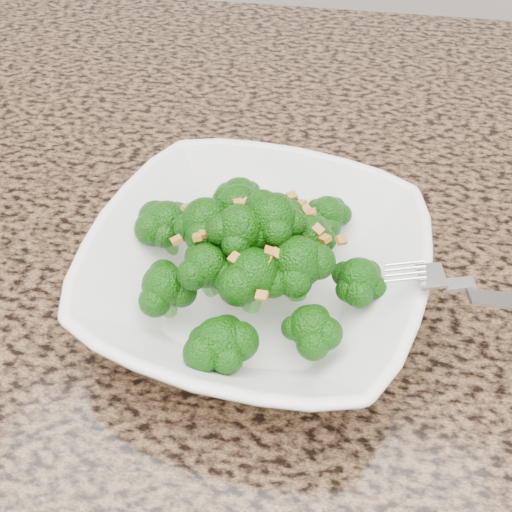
# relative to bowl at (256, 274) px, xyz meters

# --- Properties ---
(granite_counter) EXTENTS (1.64, 1.04, 0.03)m
(granite_counter) POSITION_rel_bowl_xyz_m (-0.13, -0.00, -0.05)
(granite_counter) COLOR brown
(granite_counter) RESTS_ON cabinet
(bowl) EXTENTS (0.29, 0.29, 0.06)m
(bowl) POSITION_rel_bowl_xyz_m (0.00, 0.00, 0.00)
(bowl) COLOR white
(bowl) RESTS_ON granite_counter
(broccoli_pile) EXTENTS (0.22, 0.22, 0.06)m
(broccoli_pile) POSITION_rel_bowl_xyz_m (-0.00, 0.00, 0.06)
(broccoli_pile) COLOR #124E08
(broccoli_pile) RESTS_ON bowl
(garlic_topping) EXTENTS (0.13, 0.13, 0.01)m
(garlic_topping) POSITION_rel_bowl_xyz_m (-0.00, 0.00, 0.10)
(garlic_topping) COLOR #C1862F
(garlic_topping) RESTS_ON broccoli_pile
(fork) EXTENTS (0.18, 0.06, 0.01)m
(fork) POSITION_rel_bowl_xyz_m (0.14, -0.02, 0.04)
(fork) COLOR silver
(fork) RESTS_ON bowl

